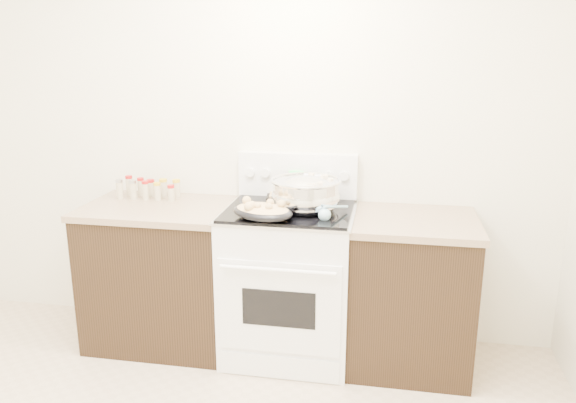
# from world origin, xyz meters

# --- Properties ---
(room_shell) EXTENTS (4.10, 3.60, 2.75)m
(room_shell) POSITION_xyz_m (0.00, 0.00, 1.70)
(room_shell) COLOR white
(room_shell) RESTS_ON ground
(counter_left) EXTENTS (0.93, 0.67, 0.92)m
(counter_left) POSITION_xyz_m (-0.48, 1.43, 0.46)
(counter_left) COLOR black
(counter_left) RESTS_ON ground
(counter_right) EXTENTS (0.73, 0.67, 0.92)m
(counter_right) POSITION_xyz_m (1.08, 1.43, 0.46)
(counter_right) COLOR black
(counter_right) RESTS_ON ground
(kitchen_range) EXTENTS (0.78, 0.73, 1.22)m
(kitchen_range) POSITION_xyz_m (0.35, 1.42, 0.49)
(kitchen_range) COLOR white
(kitchen_range) RESTS_ON ground
(mixing_bowl) EXTENTS (0.43, 0.43, 0.24)m
(mixing_bowl) POSITION_xyz_m (0.45, 1.41, 1.04)
(mixing_bowl) COLOR silver
(mixing_bowl) RESTS_ON kitchen_range
(roasting_pan) EXTENTS (0.43, 0.37, 0.11)m
(roasting_pan) POSITION_xyz_m (0.24, 1.18, 0.99)
(roasting_pan) COLOR black
(roasting_pan) RESTS_ON kitchen_range
(baking_sheet) EXTENTS (0.41, 0.32, 0.06)m
(baking_sheet) POSITION_xyz_m (0.34, 1.70, 0.96)
(baking_sheet) COLOR black
(baking_sheet) RESTS_ON kitchen_range
(wooden_spoon) EXTENTS (0.13, 0.23, 0.04)m
(wooden_spoon) POSITION_xyz_m (0.26, 1.26, 0.95)
(wooden_spoon) COLOR tan
(wooden_spoon) RESTS_ON kitchen_range
(blue_ladle) EXTENTS (0.15, 0.24, 0.09)m
(blue_ladle) POSITION_xyz_m (0.59, 1.25, 0.97)
(blue_ladle) COLOR #8DBDD2
(blue_ladle) RESTS_ON kitchen_range
(spice_jars) EXTENTS (0.40, 0.15, 0.13)m
(spice_jars) POSITION_xyz_m (-0.61, 1.59, 0.98)
(spice_jars) COLOR #BFB28C
(spice_jars) RESTS_ON counter_left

